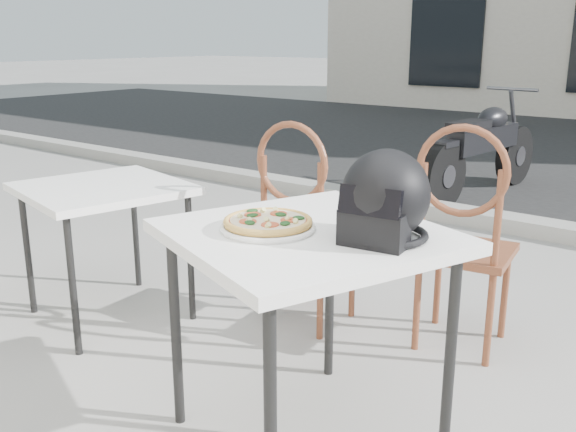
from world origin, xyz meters
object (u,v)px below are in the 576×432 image
Objects in this scene: pizza at (268,221)px; cafe_chair_side at (302,214)px; cafe_table_main at (307,251)px; plate at (268,228)px; cafe_table_side at (103,197)px; helmet at (384,200)px; cafe_chair_main at (463,228)px; motorcycle at (483,150)px.

cafe_chair_side reaches higher than pizza.
plate reaches higher than cafe_table_main.
cafe_table_main is at bearing 123.76° from cafe_chair_side.
plate is 0.40× the size of cafe_table_side.
pizza is 1.07m from cafe_chair_side.
helmet is at bearing 22.97° from plate.
cafe_chair_main is at bearing 25.15° from cafe_table_side.
cafe_table_main is at bearing 73.59° from cafe_chair_main.
pizza reaches higher than cafe_table_main.
plate is at bearing 116.18° from cafe_chair_side.
helmet is at bearing 22.94° from pizza.
helmet reaches higher than cafe_table_side.
pizza is at bearing 68.99° from cafe_chair_main.
cafe_chair_main is 1.02× the size of cafe_chair_side.
cafe_table_side is at bearing 170.20° from cafe_table_main.
helmet reaches higher than pizza.
plate is 0.19× the size of motorcycle.
motorcycle reaches higher than cafe_table_side.
plate is at bearing -91.82° from pizza.
helmet is 0.30× the size of cafe_chair_main.
pizza reaches higher than cafe_table_side.
helmet is (0.26, 0.07, 0.21)m from cafe_table_main.
cafe_table_side is at bearing 27.73° from cafe_chair_side.
plate is at bearing -13.86° from cafe_table_side.
cafe_table_main is at bearing -70.50° from motorcycle.
cafe_chair_side is 3.46m from motorcycle.
plate is 1.19m from cafe_chair_main.
cafe_chair_main reaches higher than cafe_table_main.
cafe_chair_main is at bearing 82.04° from cafe_table_main.
cafe_chair_side reaches higher than motorcycle.
motorcycle is at bearing 103.22° from cafe_table_main.
cafe_chair_main is 1.21× the size of cafe_table_side.
pizza reaches higher than plate.
plate is 0.34× the size of cafe_chair_side.
pizza is 0.41m from helmet.
cafe_table_main is at bearing -172.87° from helmet.
motorcycle is (-0.89, 4.34, -0.40)m from plate.
plate is 1.47m from cafe_table_side.
helmet reaches higher than cafe_chair_side.
cafe_table_main is 1.04m from cafe_chair_side.
pizza is at bearing -140.85° from cafe_table_main.
plate is 0.99× the size of pizza.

